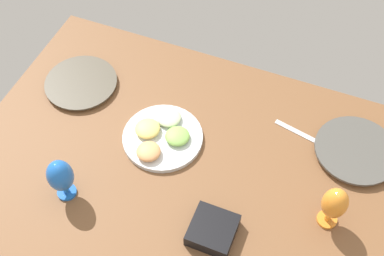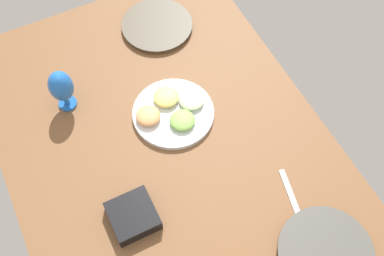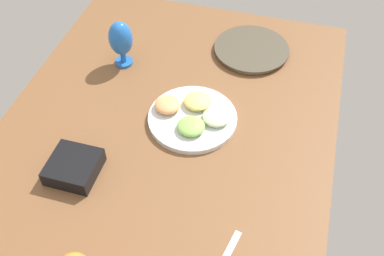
# 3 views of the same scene
# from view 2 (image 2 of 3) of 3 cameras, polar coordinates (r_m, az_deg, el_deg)

# --- Properties ---
(ground_plane) EXTENTS (1.60, 1.04, 0.04)m
(ground_plane) POSITION_cam_2_polar(r_m,az_deg,el_deg) (1.60, -1.94, -4.37)
(ground_plane) COLOR brown
(dinner_plate_left) EXTENTS (0.27, 0.27, 0.02)m
(dinner_plate_left) POSITION_cam_2_polar(r_m,az_deg,el_deg) (1.91, -4.16, 12.04)
(dinner_plate_left) COLOR beige
(dinner_plate_left) RESTS_ON ground_plane
(dinner_plate_right) EXTENTS (0.28, 0.28, 0.03)m
(dinner_plate_right) POSITION_cam_2_polar(r_m,az_deg,el_deg) (1.51, 15.57, -14.11)
(dinner_plate_right) COLOR silver
(dinner_plate_right) RESTS_ON ground_plane
(fruit_platter) EXTENTS (0.28, 0.28, 0.05)m
(fruit_platter) POSITION_cam_2_polar(r_m,az_deg,el_deg) (1.66, -2.33, 2.00)
(fruit_platter) COLOR silver
(fruit_platter) RESTS_ON ground_plane
(hurricane_glass_blue) EXTENTS (0.08, 0.08, 0.17)m
(hurricane_glass_blue) POSITION_cam_2_polar(r_m,az_deg,el_deg) (1.66, -15.25, 4.71)
(hurricane_glass_blue) COLOR blue
(hurricane_glass_blue) RESTS_ON ground_plane
(square_bowl_black) EXTENTS (0.14, 0.14, 0.05)m
(square_bowl_black) POSITION_cam_2_polar(r_m,az_deg,el_deg) (1.49, -7.04, -10.27)
(square_bowl_black) COLOR black
(square_bowl_black) RESTS_ON ground_plane
(fork_by_right_plate) EXTENTS (0.18, 0.06, 0.01)m
(fork_by_right_plate) POSITION_cam_2_polar(r_m,az_deg,el_deg) (1.56, 11.67, -7.76)
(fork_by_right_plate) COLOR silver
(fork_by_right_plate) RESTS_ON ground_plane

